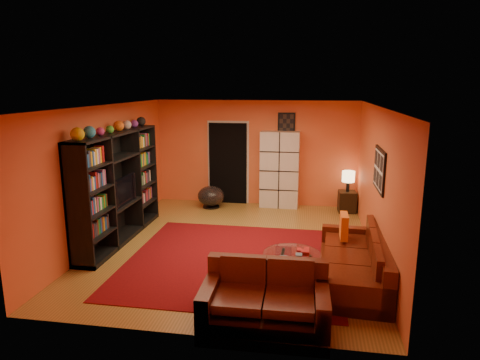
% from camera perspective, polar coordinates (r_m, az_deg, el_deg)
% --- Properties ---
extents(floor, '(6.00, 6.00, 0.00)m').
position_cam_1_polar(floor, '(8.17, -0.69, -8.72)').
color(floor, olive).
rests_on(floor, ground).
extents(ceiling, '(6.00, 6.00, 0.00)m').
position_cam_1_polar(ceiling, '(7.62, -0.74, 9.82)').
color(ceiling, white).
rests_on(ceiling, wall_back).
extents(wall_back, '(6.00, 0.00, 6.00)m').
position_cam_1_polar(wall_back, '(10.71, 2.11, 3.62)').
color(wall_back, '#E25C31').
rests_on(wall_back, floor).
extents(wall_front, '(6.00, 0.00, 6.00)m').
position_cam_1_polar(wall_front, '(4.97, -6.84, -7.09)').
color(wall_front, '#E25C31').
rests_on(wall_front, floor).
extents(wall_left, '(0.00, 6.00, 6.00)m').
position_cam_1_polar(wall_left, '(8.58, -17.38, 0.80)').
color(wall_left, '#E25C31').
rests_on(wall_left, floor).
extents(wall_right, '(0.00, 6.00, 6.00)m').
position_cam_1_polar(wall_right, '(7.76, 17.78, -0.43)').
color(wall_right, '#E25C31').
rests_on(wall_right, floor).
extents(rug, '(3.60, 3.60, 0.01)m').
position_cam_1_polar(rug, '(7.51, -0.88, -10.63)').
color(rug, '#580A0F').
rests_on(rug, floor).
extents(doorway, '(0.95, 0.10, 2.04)m').
position_cam_1_polar(doorway, '(10.82, -1.61, 2.22)').
color(doorway, black).
rests_on(doorway, floor).
extents(wall_art_right, '(0.03, 1.00, 0.70)m').
position_cam_1_polar(wall_art_right, '(7.41, 18.10, 1.32)').
color(wall_art_right, black).
rests_on(wall_art_right, wall_right).
extents(wall_art_back, '(0.42, 0.03, 0.52)m').
position_cam_1_polar(wall_art_back, '(10.53, 6.22, 7.52)').
color(wall_art_back, black).
rests_on(wall_art_back, wall_back).
extents(entertainment_unit, '(0.45, 3.00, 2.10)m').
position_cam_1_polar(entertainment_unit, '(8.54, -15.92, -0.88)').
color(entertainment_unit, black).
rests_on(entertainment_unit, floor).
extents(tv, '(0.95, 0.12, 0.55)m').
position_cam_1_polar(tv, '(8.48, -15.73, -1.35)').
color(tv, black).
rests_on(tv, entertainment_unit).
extents(sofa, '(1.14, 2.51, 0.85)m').
position_cam_1_polar(sofa, '(7.00, 15.51, -10.46)').
color(sofa, '#441209').
rests_on(sofa, rug).
extents(loveseat, '(1.64, 1.00, 0.85)m').
position_cam_1_polar(loveseat, '(5.77, 3.39, -15.18)').
color(loveseat, '#441209').
rests_on(loveseat, rug).
extents(throw_pillow, '(0.12, 0.42, 0.42)m').
position_cam_1_polar(throw_pillow, '(7.48, 13.68, -5.99)').
color(throw_pillow, orange).
rests_on(throw_pillow, sofa).
extents(coffee_table, '(0.89, 0.89, 0.44)m').
position_cam_1_polar(coffee_table, '(6.67, 6.95, -10.11)').
color(coffee_table, silver).
rests_on(coffee_table, floor).
extents(storage_cabinet, '(0.94, 0.43, 1.87)m').
position_cam_1_polar(storage_cabinet, '(10.51, 5.29, 1.39)').
color(storage_cabinet, silver).
rests_on(storage_cabinet, floor).
extents(bowl_chair, '(0.65, 0.65, 0.54)m').
position_cam_1_polar(bowl_chair, '(10.54, -3.89, -2.16)').
color(bowl_chair, black).
rests_on(bowl_chair, floor).
extents(side_table, '(0.42, 0.42, 0.50)m').
position_cam_1_polar(side_table, '(10.49, 14.07, -2.81)').
color(side_table, black).
rests_on(side_table, floor).
extents(table_lamp, '(0.29, 0.29, 0.49)m').
position_cam_1_polar(table_lamp, '(10.35, 14.25, 0.38)').
color(table_lamp, black).
rests_on(table_lamp, side_table).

